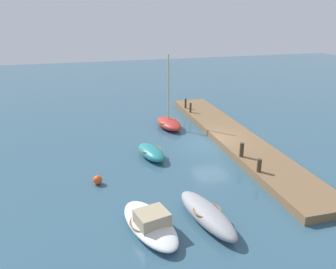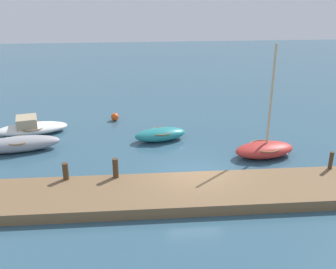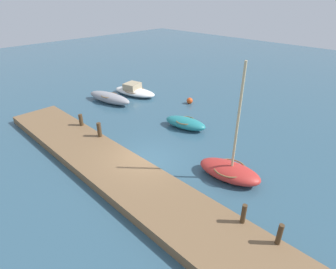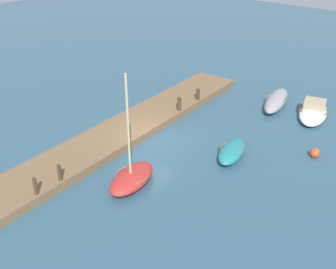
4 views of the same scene
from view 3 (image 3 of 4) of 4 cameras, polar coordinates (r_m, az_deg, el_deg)
name	(u,v)px [view 3 (image 3 of 4)]	position (r m, az deg, el deg)	size (l,w,h in m)	color
ground_plane	(146,162)	(15.25, -4.70, -5.85)	(84.00, 84.00, 0.00)	#33566B
dock_platform	(119,173)	(14.24, -10.25, -7.86)	(21.07, 3.04, 0.47)	brown
dinghy_teal	(185,123)	(18.77, 3.66, 2.43)	(3.20, 1.88, 0.74)	teal
motorboat_white	(134,91)	(25.11, -7.06, 9.06)	(4.47, 2.64, 1.07)	white
rowboat_red	(229,170)	(14.16, 12.73, -7.31)	(3.43, 2.10, 5.93)	#B72D28
rowboat_grey	(109,98)	(23.70, -12.16, 7.55)	(4.52, 2.05, 0.83)	#939399
mooring_post_west	(81,120)	(18.93, -17.75, 2.93)	(0.26, 0.26, 0.78)	#47331E
mooring_post_mid_west	(99,130)	(17.13, -14.19, 0.98)	(0.26, 0.26, 0.90)	#47331E
mooring_post_mid_east	(244,214)	(11.23, 15.54, -15.69)	(0.19, 0.19, 0.86)	#47331E
mooring_post_east	(280,234)	(10.87, 22.30, -18.76)	(0.18, 0.18, 0.89)	#47331E
marker_buoy	(190,101)	(23.04, 4.56, 7.07)	(0.52, 0.52, 0.52)	#E54C19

